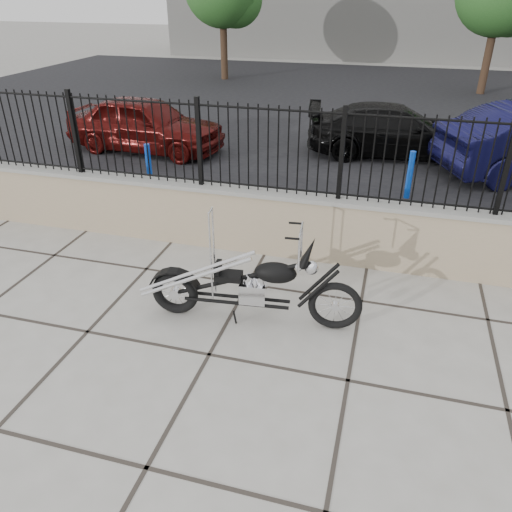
{
  "coord_description": "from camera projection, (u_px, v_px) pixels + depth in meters",
  "views": [
    {
      "loc": [
        1.63,
        -3.94,
        3.55
      ],
      "look_at": [
        0.24,
        1.04,
        0.71
      ],
      "focal_mm": 35.0,
      "sensor_mm": 36.0,
      "label": 1
    }
  ],
  "objects": [
    {
      "name": "car_red",
      "position": [
        145.0,
        124.0,
        11.72
      ],
      "size": [
        3.83,
        1.77,
        1.27
      ],
      "primitive_type": "imported",
      "rotation": [
        0.0,
        0.0,
        1.5
      ],
      "color": "#4F0D0B",
      "rests_on": "parking_lot"
    },
    {
      "name": "car_black",
      "position": [
        394.0,
        131.0,
        11.44
      ],
      "size": [
        4.13,
        2.15,
        1.14
      ],
      "primitive_type": "imported",
      "rotation": [
        0.0,
        0.0,
        1.71
      ],
      "color": "black",
      "rests_on": "parking_lot"
    },
    {
      "name": "chopper_motorcycle",
      "position": [
        249.0,
        268.0,
        5.64
      ],
      "size": [
        2.41,
        0.66,
        1.43
      ],
      "primitive_type": null,
      "rotation": [
        0.0,
        0.0,
        0.1
      ],
      "color": "black",
      "rests_on": "ground_plane"
    },
    {
      "name": "bollard_b",
      "position": [
        410.0,
        175.0,
        9.17
      ],
      "size": [
        0.14,
        0.14,
        0.89
      ],
      "primitive_type": "cylinder",
      "rotation": [
        0.0,
        0.0,
        0.43
      ],
      "color": "#0D20D0",
      "rests_on": "ground_plane"
    },
    {
      "name": "iron_fence",
      "position": [
        268.0,
        149.0,
        6.78
      ],
      "size": [
        14.0,
        0.08,
        1.2
      ],
      "primitive_type": "cube",
      "color": "black",
      "rests_on": "retaining_wall"
    },
    {
      "name": "retaining_wall",
      "position": [
        267.0,
        222.0,
        7.3
      ],
      "size": [
        14.0,
        0.36,
        0.96
      ],
      "primitive_type": "cube",
      "color": "gray",
      "rests_on": "ground_plane"
    },
    {
      "name": "bollard_a",
      "position": [
        149.0,
        167.0,
        9.6
      ],
      "size": [
        0.12,
        0.12,
        0.88
      ],
      "primitive_type": "cylinder",
      "rotation": [
        0.0,
        0.0,
        -0.14
      ],
      "color": "#0E35D7",
      "rests_on": "ground_plane"
    },
    {
      "name": "ground_plane",
      "position": [
        209.0,
        355.0,
        5.42
      ],
      "size": [
        90.0,
        90.0,
        0.0
      ],
      "primitive_type": "plane",
      "color": "#99968E",
      "rests_on": "ground"
    },
    {
      "name": "parking_lot",
      "position": [
        345.0,
        109.0,
        15.97
      ],
      "size": [
        30.0,
        30.0,
        0.0
      ],
      "primitive_type": "plane",
      "color": "black",
      "rests_on": "ground"
    }
  ]
}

